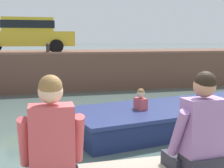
# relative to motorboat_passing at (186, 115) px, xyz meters

# --- Properties ---
(ground_plane) EXTENTS (400.00, 400.00, 0.00)m
(ground_plane) POSITION_rel_motorboat_passing_xyz_m (-2.12, 0.88, -0.28)
(ground_plane) COLOR #4C605B
(far_quay_wall) EXTENTS (60.00, 6.00, 1.58)m
(far_quay_wall) POSITION_rel_motorboat_passing_xyz_m (-2.12, 8.74, 0.51)
(far_quay_wall) COLOR brown
(far_quay_wall) RESTS_ON ground
(far_wall_coping) EXTENTS (60.00, 0.24, 0.08)m
(far_wall_coping) POSITION_rel_motorboat_passing_xyz_m (-2.12, 5.86, 1.34)
(far_wall_coping) COLOR brown
(far_wall_coping) RESTS_ON far_quay_wall
(motorboat_passing) EXTENTS (6.67, 3.04, 1.05)m
(motorboat_passing) POSITION_rel_motorboat_passing_xyz_m (0.00, 0.00, 0.00)
(motorboat_passing) COLOR navy
(motorboat_passing) RESTS_ON ground
(car_left_inner_yellow) EXTENTS (4.32, 2.01, 1.54)m
(car_left_inner_yellow) POSITION_rel_motorboat_passing_xyz_m (-3.92, 7.71, 2.15)
(car_left_inner_yellow) COLOR yellow
(car_left_inner_yellow) RESTS_ON far_quay_wall
(mooring_bollard_mid) EXTENTS (0.15, 0.15, 0.45)m
(mooring_bollard_mid) POSITION_rel_motorboat_passing_xyz_m (-3.06, 5.99, 1.54)
(mooring_bollard_mid) COLOR #2D2B28
(mooring_bollard_mid) RESTS_ON far_quay_wall
(person_seated_left) EXTENTS (0.54, 0.54, 0.97)m
(person_seated_left) POSITION_rel_motorboat_passing_xyz_m (-3.61, -4.42, 1.01)
(person_seated_left) COLOR #282833
(person_seated_left) RESTS_ON near_quay
(person_seated_right) EXTENTS (0.54, 0.54, 0.97)m
(person_seated_right) POSITION_rel_motorboat_passing_xyz_m (-2.28, -4.48, 1.01)
(person_seated_right) COLOR #282833
(person_seated_right) RESTS_ON near_quay
(bottle_drink) EXTENTS (0.06, 0.06, 0.20)m
(bottle_drink) POSITION_rel_motorboat_passing_xyz_m (-2.18, -4.52, 0.73)
(bottle_drink) COLOR #E07F6B
(bottle_drink) RESTS_ON near_quay
(snack_bag) EXTENTS (0.18, 0.12, 0.10)m
(snack_bag) POSITION_rel_motorboat_passing_xyz_m (-2.33, -4.45, 0.69)
(snack_bag) COLOR orange
(snack_bag) RESTS_ON near_quay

